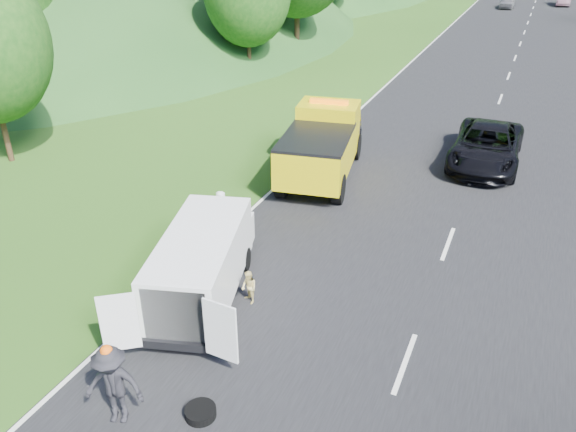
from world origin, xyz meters
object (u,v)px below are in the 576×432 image
at_px(spare_tire, 201,416).
at_px(passing_suv, 483,164).
at_px(tow_truck, 322,144).
at_px(worker, 120,420).
at_px(child, 250,302).
at_px(woman, 225,240).
at_px(white_van, 203,261).
at_px(suitcase, 179,238).

height_order(spare_tire, passing_suv, passing_suv).
relative_size(tow_truck, worker, 3.66).
bearing_deg(spare_tire, child, 102.47).
distance_m(woman, passing_suv, 12.24).
distance_m(woman, spare_tire, 7.37).
xyz_separation_m(child, spare_tire, (0.87, -3.96, 0.00)).
bearing_deg(woman, passing_suv, -29.44).
height_order(woman, worker, worker).
relative_size(child, worker, 0.51).
bearing_deg(child, white_van, -135.16).
xyz_separation_m(white_van, worker, (0.61, -4.48, -1.15)).
relative_size(white_van, worker, 3.30).
relative_size(child, spare_tire, 1.44).
bearing_deg(woman, child, -134.27).
relative_size(white_van, spare_tire, 9.29).
height_order(white_van, passing_suv, white_van).
distance_m(woman, child, 3.54).
distance_m(child, passing_suv, 13.58).
bearing_deg(suitcase, worker, -66.93).
bearing_deg(woman, suitcase, 135.98).
height_order(worker, spare_tire, worker).
relative_size(woman, passing_suv, 0.29).
bearing_deg(white_van, tow_truck, 73.66).
bearing_deg(child, tow_truck, 132.27).
distance_m(tow_truck, passing_suv, 7.23).
bearing_deg(worker, tow_truck, 73.54).
xyz_separation_m(child, passing_suv, (4.70, 12.74, 0.00)).
bearing_deg(white_van, spare_tire, -76.61).
distance_m(tow_truck, white_van, 9.09).
bearing_deg(tow_truck, child, -91.64).
bearing_deg(worker, white_van, 78.76).
height_order(woman, spare_tire, woman).
xyz_separation_m(white_van, passing_suv, (5.95, 12.98, -1.15)).
relative_size(tow_truck, passing_suv, 1.16).
relative_size(child, passing_suv, 0.16).
bearing_deg(woman, tow_truck, -4.36).
height_order(tow_truck, suitcase, tow_truck).
relative_size(suitcase, passing_suv, 0.11).
bearing_deg(suitcase, woman, 40.58).
relative_size(white_van, passing_suv, 1.05).
bearing_deg(worker, woman, 83.62).
bearing_deg(suitcase, white_van, -42.80).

